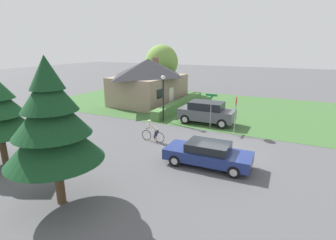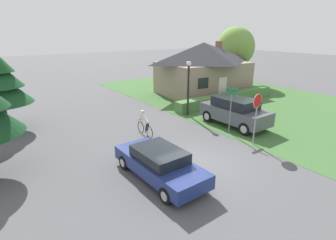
{
  "view_description": "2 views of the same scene",
  "coord_description": "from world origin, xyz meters",
  "px_view_note": "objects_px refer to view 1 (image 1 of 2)",
  "views": [
    {
      "loc": [
        -14.6,
        -3.99,
        6.34
      ],
      "look_at": [
        -0.28,
        3.05,
        1.78
      ],
      "focal_mm": 28.0,
      "sensor_mm": 36.0,
      "label": 1
    },
    {
      "loc": [
        -7.28,
        -8.3,
        5.91
      ],
      "look_at": [
        0.85,
        3.05,
        1.18
      ],
      "focal_mm": 28.0,
      "sensor_mm": 36.0,
      "label": 2
    }
  ],
  "objects_px": {
    "street_lamp": "(163,91)",
    "street_name_sign": "(211,105)",
    "cottage_house": "(149,81)",
    "stop_sign": "(236,107)",
    "sedan_left_lane": "(208,154)",
    "cyclist": "(153,131)",
    "deciduous_tree_right": "(162,62)",
    "parked_suv_right": "(207,112)",
    "conifer_tall_near": "(52,122)"
  },
  "relations": [
    {
      "from": "street_lamp",
      "to": "street_name_sign",
      "type": "xyz_separation_m",
      "value": [
        -0.25,
        -4.26,
        -0.7
      ]
    },
    {
      "from": "cottage_house",
      "to": "stop_sign",
      "type": "relative_size",
      "value": 3.22
    },
    {
      "from": "sedan_left_lane",
      "to": "cyclist",
      "type": "height_order",
      "value": "cyclist"
    },
    {
      "from": "cyclist",
      "to": "street_name_sign",
      "type": "distance_m",
      "value": 5.26
    },
    {
      "from": "cyclist",
      "to": "deciduous_tree_right",
      "type": "distance_m",
      "value": 19.37
    },
    {
      "from": "cottage_house",
      "to": "street_name_sign",
      "type": "distance_m",
      "value": 11.11
    },
    {
      "from": "deciduous_tree_right",
      "to": "street_name_sign",
      "type": "bearing_deg",
      "value": -139.52
    },
    {
      "from": "stop_sign",
      "to": "street_name_sign",
      "type": "distance_m",
      "value": 1.94
    },
    {
      "from": "street_lamp",
      "to": "street_name_sign",
      "type": "bearing_deg",
      "value": -93.36
    },
    {
      "from": "cyclist",
      "to": "street_name_sign",
      "type": "relative_size",
      "value": 0.63
    },
    {
      "from": "cottage_house",
      "to": "street_lamp",
      "type": "xyz_separation_m",
      "value": [
        -5.97,
        -4.92,
        0.06
      ]
    },
    {
      "from": "sedan_left_lane",
      "to": "deciduous_tree_right",
      "type": "relative_size",
      "value": 0.72
    },
    {
      "from": "stop_sign",
      "to": "deciduous_tree_right",
      "type": "distance_m",
      "value": 18.43
    },
    {
      "from": "cottage_house",
      "to": "sedan_left_lane",
      "type": "xyz_separation_m",
      "value": [
        -12.58,
        -11.03,
        -1.87
      ]
    },
    {
      "from": "parked_suv_right",
      "to": "street_name_sign",
      "type": "distance_m",
      "value": 1.79
    },
    {
      "from": "sedan_left_lane",
      "to": "street_name_sign",
      "type": "bearing_deg",
      "value": -75.29
    },
    {
      "from": "sedan_left_lane",
      "to": "deciduous_tree_right",
      "type": "xyz_separation_m",
      "value": [
        19.18,
        12.78,
        3.5
      ]
    },
    {
      "from": "street_lamp",
      "to": "cottage_house",
      "type": "bearing_deg",
      "value": 39.48
    },
    {
      "from": "stop_sign",
      "to": "street_lamp",
      "type": "bearing_deg",
      "value": -97.96
    },
    {
      "from": "sedan_left_lane",
      "to": "stop_sign",
      "type": "relative_size",
      "value": 1.65
    },
    {
      "from": "stop_sign",
      "to": "sedan_left_lane",
      "type": "bearing_deg",
      "value": -4.59
    },
    {
      "from": "cyclist",
      "to": "stop_sign",
      "type": "relative_size",
      "value": 0.62
    },
    {
      "from": "cottage_house",
      "to": "cyclist",
      "type": "bearing_deg",
      "value": -144.12
    },
    {
      "from": "cottage_house",
      "to": "deciduous_tree_right",
      "type": "bearing_deg",
      "value": 19.3
    },
    {
      "from": "stop_sign",
      "to": "street_lamp",
      "type": "relative_size",
      "value": 0.7
    },
    {
      "from": "parked_suv_right",
      "to": "stop_sign",
      "type": "distance_m",
      "value": 3.26
    },
    {
      "from": "cottage_house",
      "to": "street_lamp",
      "type": "distance_m",
      "value": 7.74
    },
    {
      "from": "parked_suv_right",
      "to": "sedan_left_lane",
      "type": "bearing_deg",
      "value": 108.0
    },
    {
      "from": "parked_suv_right",
      "to": "cottage_house",
      "type": "bearing_deg",
      "value": -30.9
    },
    {
      "from": "stop_sign",
      "to": "parked_suv_right",
      "type": "bearing_deg",
      "value": -123.33
    },
    {
      "from": "cyclist",
      "to": "parked_suv_right",
      "type": "distance_m",
      "value": 6.0
    },
    {
      "from": "stop_sign",
      "to": "cottage_house",
      "type": "bearing_deg",
      "value": -123.86
    },
    {
      "from": "street_lamp",
      "to": "conifer_tall_near",
      "type": "relative_size",
      "value": 0.67
    },
    {
      "from": "parked_suv_right",
      "to": "street_lamp",
      "type": "distance_m",
      "value": 4.02
    },
    {
      "from": "street_lamp",
      "to": "deciduous_tree_right",
      "type": "relative_size",
      "value": 0.62
    },
    {
      "from": "parked_suv_right",
      "to": "conifer_tall_near",
      "type": "bearing_deg",
      "value": 81.83
    },
    {
      "from": "cottage_house",
      "to": "stop_sign",
      "type": "bearing_deg",
      "value": -115.68
    },
    {
      "from": "street_name_sign",
      "to": "deciduous_tree_right",
      "type": "bearing_deg",
      "value": 40.48
    },
    {
      "from": "parked_suv_right",
      "to": "street_lamp",
      "type": "relative_size",
      "value": 1.14
    },
    {
      "from": "street_lamp",
      "to": "sedan_left_lane",
      "type": "bearing_deg",
      "value": -137.28
    },
    {
      "from": "street_lamp",
      "to": "conifer_tall_near",
      "type": "xyz_separation_m",
      "value": [
        -12.67,
        -1.7,
        0.89
      ]
    },
    {
      "from": "cyclist",
      "to": "stop_sign",
      "type": "xyz_separation_m",
      "value": [
        4.16,
        -4.61,
        1.31
      ]
    },
    {
      "from": "parked_suv_right",
      "to": "street_name_sign",
      "type": "bearing_deg",
      "value": 118.96
    },
    {
      "from": "street_lamp",
      "to": "stop_sign",
      "type": "bearing_deg",
      "value": -94.12
    },
    {
      "from": "cottage_house",
      "to": "cyclist",
      "type": "distance_m",
      "value": 12.55
    },
    {
      "from": "parked_suv_right",
      "to": "conifer_tall_near",
      "type": "xyz_separation_m",
      "value": [
        -13.74,
        1.8,
        2.54
      ]
    },
    {
      "from": "sedan_left_lane",
      "to": "stop_sign",
      "type": "distance_m",
      "value": 6.31
    },
    {
      "from": "deciduous_tree_right",
      "to": "street_lamp",
      "type": "bearing_deg",
      "value": -152.0
    },
    {
      "from": "stop_sign",
      "to": "conifer_tall_near",
      "type": "height_order",
      "value": "conifer_tall_near"
    },
    {
      "from": "sedan_left_lane",
      "to": "street_name_sign",
      "type": "distance_m",
      "value": 6.74
    }
  ]
}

